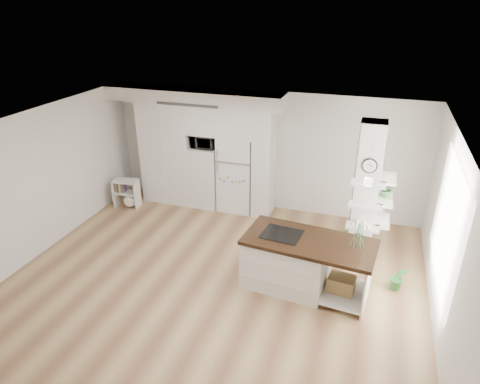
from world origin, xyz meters
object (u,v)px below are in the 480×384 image
object	(u,v)px
kitchen_island	(294,261)
bookshelf	(128,195)
refrigerator	(237,173)
floor_plant_a	(398,278)

from	to	relation	value
kitchen_island	bookshelf	world-z (taller)	kitchen_island
refrigerator	bookshelf	distance (m)	2.62
bookshelf	floor_plant_a	xyz separation A→B (m)	(5.98, -1.34, -0.05)
refrigerator	floor_plant_a	distance (m)	4.13
floor_plant_a	bookshelf	bearing A→B (deg)	167.35
refrigerator	kitchen_island	xyz separation A→B (m)	(1.83, -2.47, -0.38)
bookshelf	floor_plant_a	world-z (taller)	bookshelf
refrigerator	floor_plant_a	world-z (taller)	refrigerator
kitchen_island	floor_plant_a	size ratio (longest dim) A/B	4.55
kitchen_island	floor_plant_a	world-z (taller)	kitchen_island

